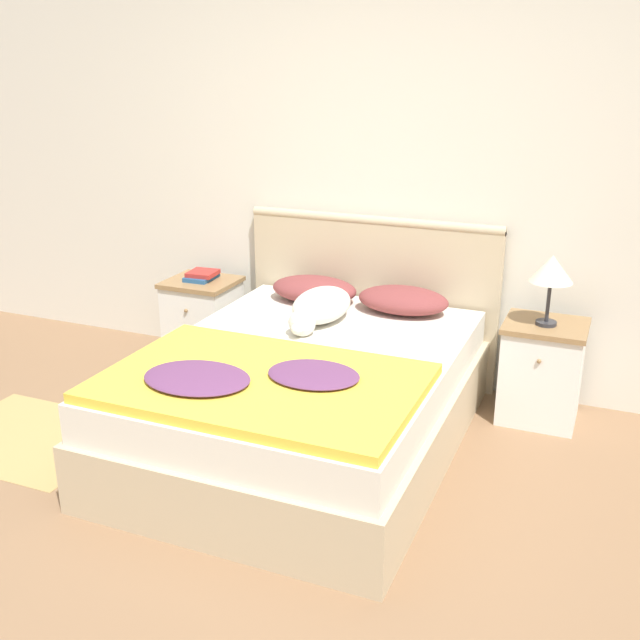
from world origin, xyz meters
name	(u,v)px	position (x,y,z in m)	size (l,w,h in m)	color
ground_plane	(222,571)	(0.00, 0.00, 0.00)	(16.00, 16.00, 0.00)	#896647
wall_back	(395,170)	(0.00, 2.13, 1.27)	(9.00, 0.06, 2.55)	silver
bed	(305,400)	(-0.11, 1.05, 0.26)	(1.48, 1.97, 0.52)	#C6B28E
headboard	(371,294)	(-0.11, 2.06, 0.53)	(1.56, 0.06, 1.01)	#C6B28E
nightstand_left	(203,321)	(-1.17, 1.83, 0.28)	(0.43, 0.40, 0.56)	white
nightstand_right	(541,371)	(0.96, 1.83, 0.28)	(0.43, 0.40, 0.56)	white
pillow_left	(314,289)	(-0.38, 1.82, 0.59)	(0.52, 0.34, 0.15)	brown
pillow_right	(403,300)	(0.17, 1.82, 0.59)	(0.52, 0.34, 0.15)	brown
quilt	(259,382)	(-0.12, 0.58, 0.55)	(1.39, 0.93, 0.08)	yellow
dog	(320,307)	(-0.21, 1.49, 0.60)	(0.29, 0.67, 0.18)	silver
book_stack	(202,275)	(-1.17, 1.85, 0.58)	(0.18, 0.21, 0.05)	#285689
table_lamp	(552,271)	(0.96, 1.81, 0.85)	(0.23, 0.23, 0.38)	#2D2D33
rug	(29,437)	(-1.48, 0.56, 0.00)	(0.95, 0.77, 0.00)	tan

